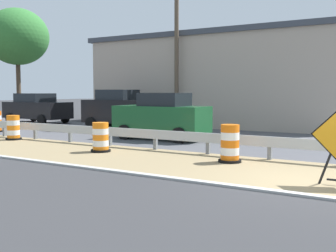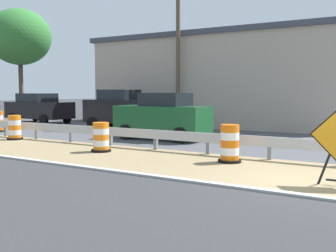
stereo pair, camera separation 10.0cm
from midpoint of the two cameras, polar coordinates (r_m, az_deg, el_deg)
ground_plane at (r=9.87m, az=20.14°, el=-7.56°), size 160.00×160.00×0.00m
median_dirt_strip at (r=10.68m, az=21.05°, el=-6.65°), size 4.07×120.00×0.01m
curb_near_edge at (r=8.64m, az=18.38°, el=-9.25°), size 0.20×120.00×0.11m
guardrail_median at (r=13.13m, az=9.77°, el=-2.03°), size 0.18×49.78×0.71m
traffic_barrel_nearest at (r=12.12m, az=8.79°, el=-2.66°), size 0.68×0.68×1.11m
traffic_barrel_close at (r=14.27m, az=-9.07°, el=-1.73°), size 0.68×0.68×1.01m
traffic_barrel_mid at (r=18.79m, az=-20.33°, el=-0.35°), size 0.66×0.66×1.05m
car_mid_far_lane at (r=23.15m, az=-6.36°, el=2.34°), size 2.19×4.17×2.16m
car_trailing_far_lane at (r=17.71m, az=-0.56°, el=1.37°), size 2.01×4.09×2.01m
car_distant_a at (r=28.35m, az=-17.36°, el=2.39°), size 2.22×4.70×1.94m
roadside_shop_near at (r=25.97m, az=7.58°, el=6.32°), size 6.52×15.87×5.51m
utility_pole_near at (r=23.45m, az=1.52°, el=11.29°), size 0.24×1.80×9.10m
tree_roadside at (r=36.33m, az=-19.79°, el=11.52°), size 5.07×5.07×8.78m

